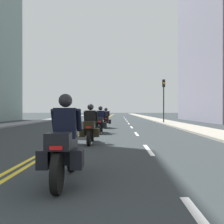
# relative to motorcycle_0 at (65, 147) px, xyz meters

# --- Properties ---
(ground_plane) EXTENTS (264.00, 264.00, 0.00)m
(ground_plane) POSITION_rel_motorcycle_0_xyz_m (-1.32, 44.05, -0.67)
(ground_plane) COLOR #2A3133
(sidewalk_left) EXTENTS (2.26, 144.00, 0.12)m
(sidewalk_left) POSITION_rel_motorcycle_0_xyz_m (-9.12, 44.05, -0.61)
(sidewalk_left) COLOR gray
(sidewalk_left) RESTS_ON ground
(sidewalk_right) EXTENTS (2.26, 144.00, 0.12)m
(sidewalk_right) POSITION_rel_motorcycle_0_xyz_m (6.48, 44.05, -0.61)
(sidewalk_right) COLOR gray
(sidewalk_right) RESTS_ON ground
(centreline_yellow_inner) EXTENTS (0.12, 132.00, 0.01)m
(centreline_yellow_inner) POSITION_rel_motorcycle_0_xyz_m (-1.44, 44.05, -0.67)
(centreline_yellow_inner) COLOR yellow
(centreline_yellow_inner) RESTS_ON ground
(centreline_yellow_outer) EXTENTS (0.12, 132.00, 0.01)m
(centreline_yellow_outer) POSITION_rel_motorcycle_0_xyz_m (-1.20, 44.05, -0.67)
(centreline_yellow_outer) COLOR yellow
(centreline_yellow_outer) RESTS_ON ground
(lane_dashes_white) EXTENTS (0.14, 56.40, 0.01)m
(lane_dashes_white) POSITION_rel_motorcycle_0_xyz_m (2.02, 25.05, -0.67)
(lane_dashes_white) COLOR silver
(lane_dashes_white) RESTS_ON ground
(building_right_1) EXTENTS (6.70, 18.46, 23.18)m
(building_right_1) POSITION_rel_motorcycle_0_xyz_m (14.29, 29.12, 10.92)
(building_right_1) COLOR gray
(building_right_1) RESTS_ON ground
(motorcycle_0) EXTENTS (0.78, 2.24, 1.66)m
(motorcycle_0) POSITION_rel_motorcycle_0_xyz_m (0.00, 0.00, 0.00)
(motorcycle_0) COLOR black
(motorcycle_0) RESTS_ON ground
(motorcycle_1) EXTENTS (0.77, 2.13, 1.63)m
(motorcycle_1) POSITION_rel_motorcycle_0_xyz_m (-0.16, 5.55, -0.03)
(motorcycle_1) COLOR black
(motorcycle_1) RESTS_ON ground
(motorcycle_2) EXTENTS (0.76, 2.21, 1.63)m
(motorcycle_2) POSITION_rel_motorcycle_0_xyz_m (-0.11, 10.32, -0.02)
(motorcycle_2) COLOR black
(motorcycle_2) RESTS_ON ground
(motorcycle_3) EXTENTS (0.78, 2.30, 1.59)m
(motorcycle_3) POSITION_rel_motorcycle_0_xyz_m (-0.02, 14.94, -0.02)
(motorcycle_3) COLOR black
(motorcycle_3) RESTS_ON ground
(traffic_light_near) EXTENTS (0.28, 0.38, 4.69)m
(traffic_light_near) POSITION_rel_motorcycle_0_xyz_m (5.75, 22.40, 2.57)
(traffic_light_near) COLOR black
(traffic_light_near) RESTS_ON ground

